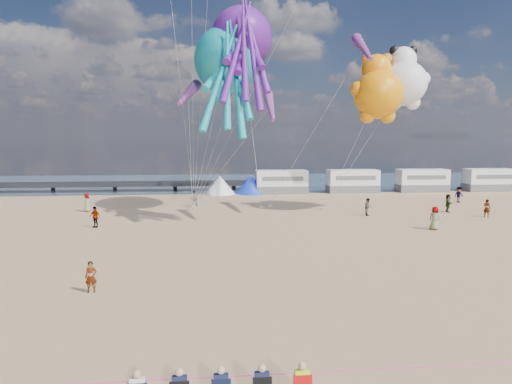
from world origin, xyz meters
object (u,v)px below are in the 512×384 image
at_px(motorhome_2, 422,180).
at_px(beachgoer_5, 487,208).
at_px(motorhome_1, 353,181).
at_px(kite_teddy_orange, 378,95).
at_px(beachgoer_0, 435,218).
at_px(windsock_mid, 363,48).
at_px(motorhome_3, 489,180).
at_px(kite_octopus_purple, 241,39).
at_px(beachgoer_3, 95,217).
at_px(sandbag_d, 270,205).
at_px(windsock_right, 270,107).
at_px(beachgoer_7, 194,199).
at_px(tent_blue, 251,184).
at_px(tent_white, 220,185).
at_px(windsock_left, 188,94).
at_px(beachgoer_1, 368,207).
at_px(sandbag_e, 194,206).
at_px(kite_octopus_teal, 227,60).
at_px(beachgoer_6, 87,202).
at_px(sandbag_c, 324,209).
at_px(sandbag_b, 261,207).
at_px(beachgoer_4, 448,203).
at_px(motorhome_0, 281,182).
at_px(kite_panda, 405,83).
at_px(beachgoer_2, 459,195).
at_px(sandbag_a, 192,209).

distance_m(motorhome_2, beachgoer_5, 19.45).
xyz_separation_m(motorhome_1, kite_teddy_orange, (-3.09, -16.83, 9.69)).
xyz_separation_m(beachgoer_0, windsock_mid, (-4.37, 5.63, 14.05)).
distance_m(motorhome_3, kite_octopus_purple, 40.26).
relative_size(beachgoer_3, sandbag_d, 3.48).
bearing_deg(windsock_right, windsock_mid, 10.82).
bearing_deg(beachgoer_7, tent_blue, -157.01).
relative_size(tent_white, windsock_left, 0.61).
xyz_separation_m(beachgoer_1, sandbag_e, (-16.44, 6.66, -0.71)).
xyz_separation_m(beachgoer_3, sandbag_d, (15.54, 9.87, -0.76)).
relative_size(kite_octopus_teal, windsock_right, 2.53).
xyz_separation_m(beachgoer_3, beachgoer_7, (7.56, 10.23, -0.01)).
distance_m(beachgoer_7, windsock_right, 14.77).
xyz_separation_m(beachgoer_6, sandbag_c, (23.37, -1.32, -0.81)).
distance_m(beachgoer_0, beachgoer_6, 31.97).
bearing_deg(windsock_left, sandbag_d, 40.98).
bearing_deg(beachgoer_0, windsock_left, 30.33).
distance_m(beachgoer_6, beachgoer_7, 10.53).
height_order(beachgoer_5, beachgoer_6, beachgoer_6).
bearing_deg(sandbag_b, beachgoer_7, 169.42).
distance_m(beachgoer_7, windsock_left, 11.47).
height_order(beachgoer_3, windsock_left, windsock_left).
distance_m(beachgoer_4, kite_teddy_orange, 12.87).
bearing_deg(motorhome_0, beachgoer_0, -70.34).
xyz_separation_m(kite_panda, windsock_mid, (-4.99, -2.63, 2.66)).
bearing_deg(motorhome_1, beachgoer_2, -48.45).
distance_m(beachgoer_3, sandbag_c, 21.70).
bearing_deg(kite_octopus_purple, sandbag_a, 157.72).
relative_size(motorhome_3, sandbag_c, 13.20).
relative_size(beachgoer_3, kite_teddy_orange, 0.23).
xyz_separation_m(beachgoer_3, windsock_right, (14.45, 0.76, 8.98)).
relative_size(sandbag_d, windsock_left, 0.08).
distance_m(beachgoer_2, sandbag_d, 21.43).
height_order(beachgoer_5, kite_octopus_purple, kite_octopus_purple).
xyz_separation_m(tent_blue, beachgoer_7, (-6.86, -10.48, -0.34)).
relative_size(beachgoer_6, kite_teddy_orange, 0.24).
distance_m(beachgoer_2, beachgoer_7, 29.39).
bearing_deg(windsock_right, windsock_left, 148.12).
xyz_separation_m(sandbag_a, windsock_left, (-0.08, -2.75, 11.14)).
relative_size(sandbag_e, kite_octopus_teal, 0.04).
relative_size(motorhome_1, kite_teddy_orange, 0.86).
height_order(beachgoer_1, windsock_right, windsock_right).
xyz_separation_m(motorhome_1, motorhome_2, (9.50, 0.00, 0.00)).
bearing_deg(tent_white, motorhome_0, 0.00).
xyz_separation_m(motorhome_2, windsock_left, (-30.01, -15.33, 9.75)).
height_order(kite_panda, windsock_left, kite_panda).
bearing_deg(kite_teddy_orange, windsock_right, -169.04).
xyz_separation_m(beachgoer_3, kite_octopus_purple, (12.38, 6.41, 15.57)).
relative_size(beachgoer_2, windsock_right, 0.35).
relative_size(tent_white, beachgoer_2, 2.24).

